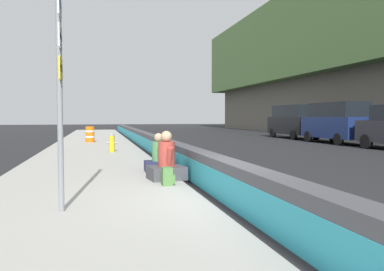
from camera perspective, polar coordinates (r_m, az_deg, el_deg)
ground_plane at (r=7.30m, az=5.78°, el=-10.45°), size 160.00×160.00×0.00m
sidewalk_strip at (r=6.88m, az=-15.88°, el=-10.76°), size 80.00×4.40×0.14m
jersey_barrier at (r=7.21m, az=5.77°, el=-7.17°), size 76.00×0.45×0.85m
route_sign_post at (r=6.50m, az=-19.12°, el=7.61°), size 0.44×0.09×3.60m
fire_hydrant at (r=17.00m, az=-11.88°, el=-0.90°), size 0.26×0.46×0.88m
seated_person_foreground at (r=9.39m, az=-3.83°, el=-4.29°), size 0.84×0.95×1.19m
seated_person_middle at (r=10.79m, az=-5.01°, el=-3.56°), size 0.69×0.79×1.08m
backpack at (r=8.61m, az=-3.69°, el=-6.13°), size 0.32×0.28×0.40m
construction_barrel at (r=23.80m, az=-14.99°, el=0.18°), size 0.54×0.54×0.95m
parked_car_fourth at (r=25.57m, az=20.73°, el=1.92°), size 5.11×2.12×2.56m
parked_car_midline at (r=30.44m, az=14.98°, el=2.12°), size 5.13×2.16×2.56m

